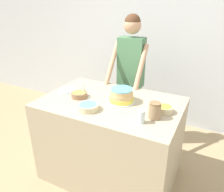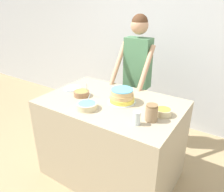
% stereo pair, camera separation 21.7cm
% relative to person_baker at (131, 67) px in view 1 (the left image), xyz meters
% --- Properties ---
extents(wall_back, '(10.00, 0.05, 2.60)m').
position_rel_person_baker_xyz_m(wall_back, '(0.09, 0.80, 0.19)').
color(wall_back, silver).
rests_on(wall_back, ground_plane).
extents(counter, '(1.44, 0.95, 0.95)m').
position_rel_person_baker_xyz_m(counter, '(0.09, -0.74, -0.64)').
color(counter, tan).
rests_on(counter, ground_plane).
extents(person_baker, '(0.45, 0.48, 1.77)m').
position_rel_person_baker_xyz_m(person_baker, '(0.00, 0.00, 0.00)').
color(person_baker, '#2D2D38').
rests_on(person_baker, ground_plane).
extents(cake, '(0.29, 0.29, 0.14)m').
position_rel_person_baker_xyz_m(cake, '(0.19, -0.70, -0.10)').
color(cake, silver).
rests_on(cake, counter).
extents(frosting_bowl_blue, '(0.20, 0.20, 0.14)m').
position_rel_person_baker_xyz_m(frosting_bowl_blue, '(-0.02, -1.01, -0.13)').
color(frosting_bowl_blue, beige).
rests_on(frosting_bowl_blue, counter).
extents(frosting_bowl_orange, '(0.15, 0.15, 0.06)m').
position_rel_person_baker_xyz_m(frosting_bowl_orange, '(0.65, -0.73, -0.13)').
color(frosting_bowl_orange, beige).
rests_on(frosting_bowl_orange, counter).
extents(frosting_bowl_olive, '(0.17, 0.17, 0.16)m').
position_rel_person_baker_xyz_m(frosting_bowl_olive, '(-0.26, -0.80, -0.13)').
color(frosting_bowl_olive, '#936B4C').
rests_on(frosting_bowl_olive, counter).
extents(drinking_glass, '(0.06, 0.06, 0.12)m').
position_rel_person_baker_xyz_m(drinking_glass, '(0.52, -1.01, -0.11)').
color(drinking_glass, silver).
rests_on(drinking_glass, counter).
extents(ceramic_plate, '(0.21, 0.21, 0.01)m').
position_rel_person_baker_xyz_m(ceramic_plate, '(-0.49, -0.71, -0.16)').
color(ceramic_plate, silver).
rests_on(ceramic_plate, counter).
extents(stoneware_jar, '(0.11, 0.11, 0.15)m').
position_rel_person_baker_xyz_m(stoneware_jar, '(0.59, -0.88, -0.09)').
color(stoneware_jar, '#9E7F5B').
rests_on(stoneware_jar, counter).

